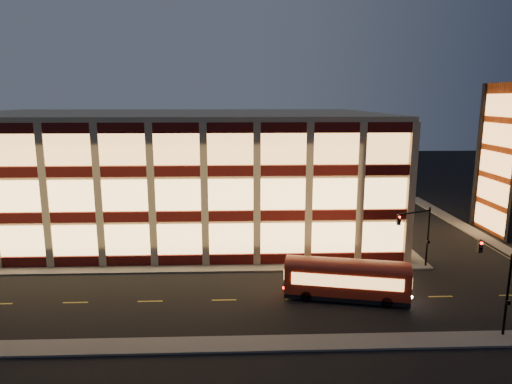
{
  "coord_description": "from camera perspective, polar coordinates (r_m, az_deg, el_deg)",
  "views": [
    {
      "loc": [
        5.28,
        -40.78,
        16.18
      ],
      "look_at": [
        7.15,
        8.0,
        6.13
      ],
      "focal_mm": 32.0,
      "sensor_mm": 36.0,
      "label": 1
    }
  ],
  "objects": [
    {
      "name": "sidewalk_near",
      "position": [
        32.54,
        -11.84,
        -18.3
      ],
      "size": [
        100.0,
        2.0,
        0.15
      ],
      "primitive_type": "cube",
      "color": "#514F4C",
      "rests_on": "ground"
    },
    {
      "name": "ground",
      "position": [
        44.19,
        -9.04,
        -10.0
      ],
      "size": [
        200.0,
        200.0,
        0.0
      ],
      "primitive_type": "plane",
      "color": "black",
      "rests_on": "ground"
    },
    {
      "name": "sidewalk_office_east",
      "position": [
        62.55,
        14.38,
        -3.67
      ],
      "size": [
        2.0,
        30.0,
        0.15
      ],
      "primitive_type": "cube",
      "color": "#514F4C",
      "rests_on": "ground"
    },
    {
      "name": "sidewalk_office_south",
      "position": [
        45.54,
        -12.69,
        -9.38
      ],
      "size": [
        54.0,
        2.0,
        0.15
      ],
      "primitive_type": "cube",
      "color": "#514F4C",
      "rests_on": "ground"
    },
    {
      "name": "traffic_signal_far",
      "position": [
        45.99,
        19.55,
        -4.27
      ],
      "size": [
        3.79,
        1.87,
        6.0
      ],
      "color": "black",
      "rests_on": "ground"
    },
    {
      "name": "traffic_signal_near",
      "position": [
        36.91,
        27.9,
        -8.84
      ],
      "size": [
        0.32,
        4.45,
        6.0
      ],
      "color": "black",
      "rests_on": "ground"
    },
    {
      "name": "trolley_bus",
      "position": [
        38.55,
        11.23,
        -10.4
      ],
      "size": [
        10.24,
        4.57,
        3.37
      ],
      "rotation": [
        0.0,
        0.0,
        -0.22
      ],
      "color": "#941A08",
      "rests_on": "ground"
    },
    {
      "name": "office_building",
      "position": [
        58.95,
        -10.17,
        2.73
      ],
      "size": [
        50.45,
        30.45,
        14.5
      ],
      "color": "tan",
      "rests_on": "ground"
    },
    {
      "name": "sidewalk_tower_west",
      "position": [
        66.5,
        23.52,
        -3.38
      ],
      "size": [
        2.0,
        30.0,
        0.15
      ],
      "primitive_type": "cube",
      "color": "#514F4C",
      "rests_on": "ground"
    }
  ]
}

